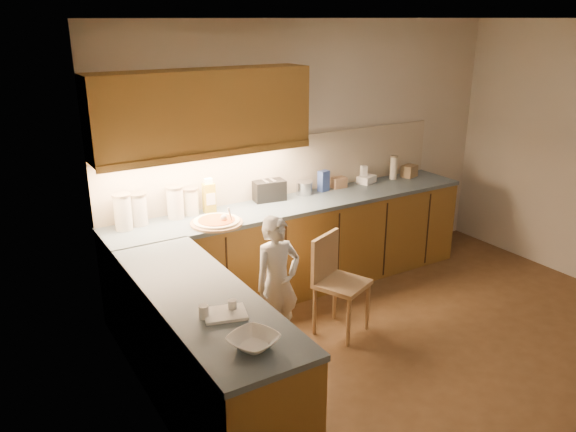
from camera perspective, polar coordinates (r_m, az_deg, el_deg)
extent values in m
plane|color=#51351C|center=(4.88, 15.99, -13.56)|extent=(4.50, 4.50, 0.00)
cube|color=beige|center=(5.78, 2.65, 6.44)|extent=(4.50, 0.04, 2.60)
cube|color=beige|center=(3.10, -11.44, -5.72)|extent=(0.04, 4.00, 2.60)
cube|color=white|center=(4.14, 19.47, 18.42)|extent=(4.50, 4.00, 0.04)
cube|color=brown|center=(5.61, 1.05, -3.19)|extent=(3.75, 0.60, 0.88)
cube|color=brown|center=(3.94, -8.49, -14.02)|extent=(0.60, 2.00, 0.88)
cube|color=#42525E|center=(5.45, 1.07, 1.28)|extent=(3.77, 0.62, 0.04)
cube|color=#42525E|center=(3.71, -8.84, -8.07)|extent=(0.62, 2.02, 0.04)
cube|color=black|center=(4.77, -12.74, -7.98)|extent=(0.02, 0.01, 0.80)
cube|color=black|center=(4.97, -6.17, -6.46)|extent=(0.02, 0.01, 0.80)
cube|color=black|center=(5.22, -0.20, -4.99)|extent=(0.02, 0.01, 0.80)
cube|color=black|center=(5.53, 5.14, -3.63)|extent=(0.02, 0.01, 0.80)
cube|color=black|center=(5.88, 9.86, -2.40)|extent=(0.02, 0.01, 0.80)
cube|color=black|center=(6.27, 14.01, -1.30)|extent=(0.02, 0.01, 0.80)
cube|color=#BFAF94|center=(5.60, -0.48, 5.07)|extent=(3.75, 0.02, 0.58)
cube|color=brown|center=(4.93, -8.67, 10.48)|extent=(1.95, 0.35, 0.70)
cube|color=brown|center=(4.84, -7.64, 6.13)|extent=(1.95, 0.02, 0.06)
cylinder|color=tan|center=(4.88, -7.26, -0.70)|extent=(0.45, 0.45, 0.02)
cylinder|color=beige|center=(4.88, -7.27, -0.50)|extent=(0.40, 0.40, 0.02)
cylinder|color=#C04C19|center=(4.88, -7.28, -0.38)|extent=(0.32, 0.32, 0.01)
sphere|color=white|center=(4.86, -6.52, -0.17)|extent=(0.06, 0.06, 0.06)
cylinder|color=white|center=(4.82, -5.87, 0.03)|extent=(0.09, 0.09, 0.18)
imported|color=silver|center=(4.58, -1.09, -6.85)|extent=(0.43, 0.29, 1.14)
cylinder|color=tan|center=(4.75, 6.17, -10.73)|extent=(0.04, 0.04, 0.44)
cylinder|color=tan|center=(5.01, 8.08, -9.12)|extent=(0.04, 0.04, 0.44)
cylinder|color=tan|center=(4.90, 2.73, -9.63)|extent=(0.04, 0.04, 0.44)
cylinder|color=tan|center=(5.15, 4.76, -8.14)|extent=(0.04, 0.04, 0.44)
cube|color=tan|center=(4.84, 5.52, -6.89)|extent=(0.52, 0.52, 0.04)
cube|color=tan|center=(4.83, 3.77, -4.06)|extent=(0.37, 0.19, 0.39)
imported|color=white|center=(3.11, -3.54, -12.59)|extent=(0.34, 0.34, 0.06)
cylinder|color=silver|center=(4.88, -16.42, 0.30)|extent=(0.15, 0.15, 0.29)
cylinder|color=tan|center=(4.83, -16.60, 2.05)|extent=(0.16, 0.16, 0.02)
cylinder|color=silver|center=(4.96, -14.98, 0.58)|extent=(0.15, 0.15, 0.26)
cylinder|color=gray|center=(4.92, -15.12, 2.14)|extent=(0.16, 0.16, 0.02)
cylinder|color=silver|center=(5.05, -11.37, 1.28)|extent=(0.15, 0.15, 0.27)
cylinder|color=tan|center=(5.01, -11.48, 2.88)|extent=(0.16, 0.16, 0.02)
cylinder|color=white|center=(5.13, -9.88, 1.39)|extent=(0.14, 0.14, 0.23)
cylinder|color=gray|center=(5.09, -9.96, 2.73)|extent=(0.15, 0.15, 0.02)
cube|color=#AF9B23|center=(5.15, -8.02, 1.83)|extent=(0.11, 0.09, 0.27)
cube|color=white|center=(5.11, -8.10, 3.54)|extent=(0.07, 0.05, 0.05)
cube|color=black|center=(5.46, -1.94, 2.61)|extent=(0.33, 0.22, 0.20)
cube|color=#B1B2B7|center=(5.42, -2.33, 3.59)|extent=(0.05, 0.14, 0.00)
cube|color=#B1B2B7|center=(5.45, -1.58, 3.67)|extent=(0.05, 0.14, 0.00)
cylinder|color=silver|center=(5.66, 1.63, 2.82)|extent=(0.16, 0.16, 0.12)
cylinder|color=silver|center=(5.64, 1.64, 3.47)|extent=(0.17, 0.17, 0.01)
cube|color=#334A99|center=(5.77, 3.64, 3.58)|extent=(0.12, 0.09, 0.21)
cube|color=#A47B58|center=(5.91, 5.16, 3.41)|extent=(0.16, 0.11, 0.11)
cube|color=white|center=(6.13, 7.68, 4.25)|extent=(0.07, 0.07, 0.18)
cube|color=white|center=(6.12, 7.98, 3.71)|extent=(0.23, 0.20, 0.08)
cylinder|color=silver|center=(6.30, 10.67, 4.80)|extent=(0.08, 0.08, 0.24)
cylinder|color=gray|center=(6.27, 10.75, 5.96)|extent=(0.08, 0.08, 0.02)
cube|color=#9E7E55|center=(6.44, 12.21, 4.49)|extent=(0.20, 0.17, 0.13)
cube|color=white|center=(3.43, -6.41, -9.83)|extent=(0.30, 0.26, 0.02)
cylinder|color=white|center=(3.40, -8.56, -9.60)|extent=(0.08, 0.08, 0.08)
cylinder|color=silver|center=(3.46, -5.67, -9.04)|extent=(0.07, 0.07, 0.07)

